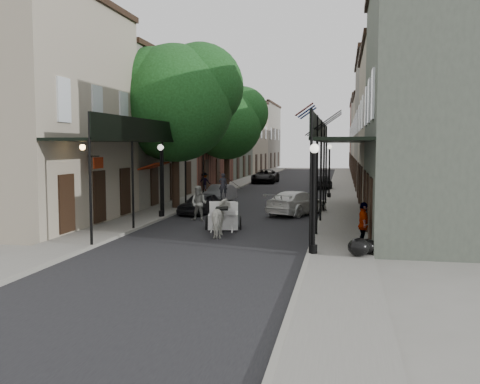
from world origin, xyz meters
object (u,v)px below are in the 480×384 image
at_px(pedestrian_sidewalk_left, 205,182).
at_px(car_right_far, 321,181).
at_px(lamppost_left, 161,179).
at_px(tree_near, 182,99).
at_px(pedestrian_sidewalk_right, 363,225).
at_px(car_left_far, 265,176).
at_px(car_right_near, 297,203).
at_px(carriage, 224,206).
at_px(car_left_near, 201,203).
at_px(tree_far, 231,121).
at_px(lamppost_right_far, 329,170).
at_px(car_left_mid, 220,194).
at_px(lamppost_right_near, 314,197).
at_px(horse, 222,218).
at_px(pedestrian_walking, 199,203).

bearing_deg(pedestrian_sidewalk_left, car_right_far, -153.67).
xyz_separation_m(lamppost_left, pedestrian_sidewalk_left, (-1.70, 15.19, -1.18)).
height_order(tree_near, pedestrian_sidewalk_right, tree_near).
height_order(car_left_far, car_right_near, car_left_far).
height_order(lamppost_left, carriage, lamppost_left).
bearing_deg(tree_near, car_left_far, 86.00).
bearing_deg(car_left_far, pedestrian_sidewalk_right, -74.65).
distance_m(pedestrian_sidewalk_left, car_left_far, 12.24).
xyz_separation_m(carriage, car_left_near, (-2.31, 4.54, -0.41)).
height_order(tree_far, car_left_near, tree_far).
relative_size(carriage, car_left_far, 0.53).
distance_m(car_left_near, car_right_near, 5.26).
xyz_separation_m(lamppost_left, pedestrian_sidewalk_right, (9.90, -6.65, -1.11)).
xyz_separation_m(lamppost_right_far, car_right_near, (-1.50, -9.00, -1.40)).
xyz_separation_m(pedestrian_sidewalk_right, car_right_near, (-3.20, 9.65, -0.29)).
bearing_deg(car_left_near, car_right_near, 22.35).
bearing_deg(car_left_mid, car_left_far, 95.81).
distance_m(tree_near, pedestrian_sidewalk_left, 12.47).
distance_m(lamppost_right_near, lamppost_left, 11.46).
xyz_separation_m(lamppost_right_far, carriage, (-4.39, -14.33, -1.05)).
bearing_deg(horse, car_left_far, -95.97).
relative_size(lamppost_right_far, pedestrian_walking, 2.10).
distance_m(carriage, car_right_near, 6.07).
bearing_deg(car_right_near, car_left_near, 32.21).
bearing_deg(tree_near, pedestrian_sidewalk_right, -47.29).
relative_size(pedestrian_sidewalk_right, car_right_far, 0.43).
relative_size(pedestrian_walking, car_right_near, 0.39).
distance_m(tree_far, carriage, 21.44).
bearing_deg(pedestrian_sidewalk_left, lamppost_right_near, 106.78).
bearing_deg(tree_far, car_right_far, 20.42).
xyz_separation_m(tree_far, lamppost_right_far, (8.35, -6.18, -3.79)).
bearing_deg(pedestrian_walking, pedestrian_sidewalk_left, 112.37).
distance_m(pedestrian_sidewalk_right, car_right_far, 27.72).
distance_m(car_left_mid, car_right_near, 7.42).
distance_m(carriage, car_left_mid, 10.66).
bearing_deg(tree_near, car_left_near, -50.90).
bearing_deg(car_left_near, lamppost_right_far, 69.34).
bearing_deg(lamppost_right_far, pedestrian_sidewalk_right, -84.79).
xyz_separation_m(tree_near, lamppost_right_near, (8.30, -12.18, -4.44)).
relative_size(tree_near, lamppost_left, 2.60).
bearing_deg(carriage, car_left_near, 106.01).
distance_m(carriage, car_left_far, 29.42).
relative_size(tree_far, car_right_far, 2.24).
bearing_deg(car_left_far, lamppost_left, -91.85).
bearing_deg(lamppost_right_far, car_left_mid, -150.21).
bearing_deg(horse, tree_near, -74.75).
distance_m(pedestrian_sidewalk_left, car_right_far, 10.66).
bearing_deg(pedestrian_sidewalk_left, tree_far, -123.81).
bearing_deg(lamppost_left, tree_near, 91.34).
relative_size(lamppost_left, carriage, 1.44).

